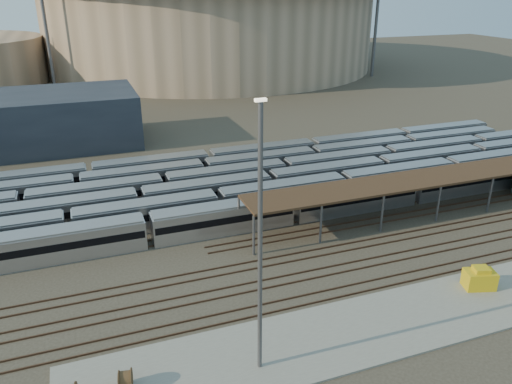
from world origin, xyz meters
The scene contains 13 objects.
ground centered at (0.00, 0.00, 0.00)m, with size 420.00×420.00×0.00m, color #383026.
apron centered at (-5.00, -15.00, 0.10)m, with size 50.00×9.00×0.20m, color gray.
subway_trains centered at (0.05, 18.50, 1.80)m, with size 129.38×23.90×3.60m.
inspection_shed centered at (22.00, 4.00, 4.98)m, with size 60.30×6.00×5.30m.
empty_tracks centered at (0.00, -5.00, 0.09)m, with size 170.00×9.62×0.18m.
stadium centered at (25.00, 140.00, 16.47)m, with size 124.00×124.00×32.50m.
service_building centered at (-35.00, 55.00, 5.00)m, with size 42.00×20.00×10.00m, color #1E232D.
floodlight_0 centered at (-30.00, 110.00, 20.65)m, with size 4.00×1.00×38.40m.
floodlight_2 centered at (70.00, 100.00, 20.65)m, with size 4.00×1.00×38.40m.
floodlight_3 centered at (-10.00, 160.00, 20.65)m, with size 4.00×1.00×38.40m.
cable_reel_east centered at (-24.39, -15.01, 1.04)m, with size 1.68×1.68×0.93m, color #503620.
yard_light_pole centered at (-13.83, -16.24, 11.33)m, with size 0.81×0.36×22.09m.
yellow_equipment centered at (11.34, -13.29, 1.14)m, with size 3.02×1.89×1.89m, color gold.
Camera 1 is at (-25.18, -46.33, 29.23)m, focal length 35.00 mm.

